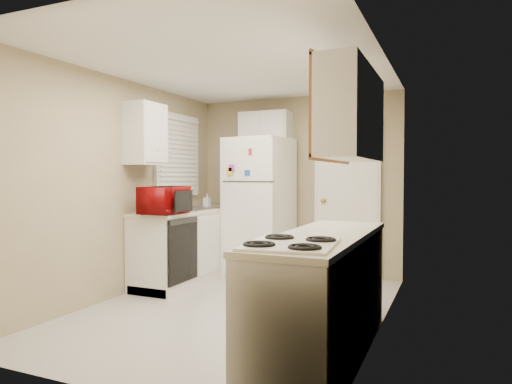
% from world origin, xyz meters
% --- Properties ---
extents(floor, '(3.80, 3.80, 0.00)m').
position_xyz_m(floor, '(0.00, 0.00, 0.00)').
color(floor, beige).
rests_on(floor, ground).
extents(ceiling, '(3.80, 3.80, 0.00)m').
position_xyz_m(ceiling, '(0.00, 0.00, 2.40)').
color(ceiling, white).
rests_on(ceiling, floor).
extents(wall_left, '(3.80, 3.80, 0.00)m').
position_xyz_m(wall_left, '(-1.40, 0.00, 1.20)').
color(wall_left, tan).
rests_on(wall_left, floor).
extents(wall_right, '(3.80, 3.80, 0.00)m').
position_xyz_m(wall_right, '(1.40, 0.00, 1.20)').
color(wall_right, tan).
rests_on(wall_right, floor).
extents(wall_back, '(2.80, 2.80, 0.00)m').
position_xyz_m(wall_back, '(0.00, 1.90, 1.20)').
color(wall_back, tan).
rests_on(wall_back, floor).
extents(wall_front, '(2.80, 2.80, 0.00)m').
position_xyz_m(wall_front, '(0.00, -1.90, 1.20)').
color(wall_front, tan).
rests_on(wall_front, floor).
extents(left_counter, '(0.60, 1.80, 0.90)m').
position_xyz_m(left_counter, '(-1.10, 0.90, 0.45)').
color(left_counter, silver).
rests_on(left_counter, floor).
extents(dishwasher, '(0.03, 0.58, 0.72)m').
position_xyz_m(dishwasher, '(-0.81, 0.30, 0.49)').
color(dishwasher, black).
rests_on(dishwasher, floor).
extents(sink, '(0.54, 0.74, 0.16)m').
position_xyz_m(sink, '(-1.10, 1.05, 0.86)').
color(sink, gray).
rests_on(sink, left_counter).
extents(microwave, '(0.57, 0.34, 0.37)m').
position_xyz_m(microwave, '(-0.98, 0.20, 1.05)').
color(microwave, '#950709').
rests_on(microwave, left_counter).
extents(soap_bottle, '(0.08, 0.09, 0.19)m').
position_xyz_m(soap_bottle, '(-1.15, 1.45, 1.00)').
color(soap_bottle, beige).
rests_on(soap_bottle, left_counter).
extents(window_blinds, '(0.10, 0.98, 1.08)m').
position_xyz_m(window_blinds, '(-1.36, 1.05, 1.60)').
color(window_blinds, silver).
rests_on(window_blinds, wall_left).
extents(upper_cabinet_left, '(0.30, 0.45, 0.70)m').
position_xyz_m(upper_cabinet_left, '(-1.25, 0.22, 1.80)').
color(upper_cabinet_left, silver).
rests_on(upper_cabinet_left, wall_left).
extents(refrigerator, '(0.83, 0.81, 1.82)m').
position_xyz_m(refrigerator, '(-0.39, 1.51, 0.91)').
color(refrigerator, white).
rests_on(refrigerator, floor).
extents(cabinet_over_fridge, '(0.70, 0.30, 0.40)m').
position_xyz_m(cabinet_over_fridge, '(-0.40, 1.75, 2.00)').
color(cabinet_over_fridge, silver).
rests_on(cabinet_over_fridge, wall_back).
extents(interior_door, '(0.86, 0.06, 2.08)m').
position_xyz_m(interior_door, '(0.70, 1.86, 1.02)').
color(interior_door, white).
rests_on(interior_door, floor).
extents(right_counter, '(0.60, 2.00, 0.90)m').
position_xyz_m(right_counter, '(1.10, -0.80, 0.45)').
color(right_counter, silver).
rests_on(right_counter, floor).
extents(stove, '(0.59, 0.70, 0.79)m').
position_xyz_m(stove, '(1.07, -1.42, 0.39)').
color(stove, white).
rests_on(stove, floor).
extents(upper_cabinet_right, '(0.30, 1.20, 0.70)m').
position_xyz_m(upper_cabinet_right, '(1.25, -0.50, 1.80)').
color(upper_cabinet_right, silver).
rests_on(upper_cabinet_right, wall_right).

